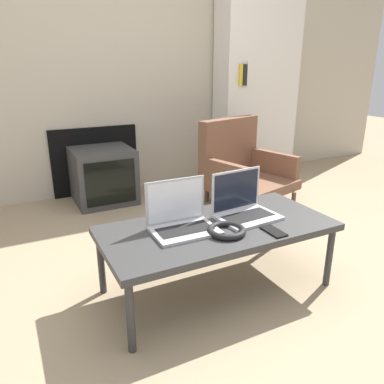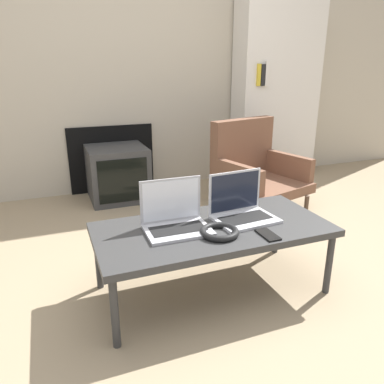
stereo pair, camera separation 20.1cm
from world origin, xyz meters
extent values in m
plane|color=#998466|center=(0.00, 0.00, 0.00)|extent=(14.00, 14.00, 0.00)
cube|color=#B7AD99|center=(0.00, 2.10, 1.30)|extent=(7.00, 0.06, 2.60)
cube|color=black|center=(-0.19, 2.06, 0.32)|extent=(0.80, 0.03, 0.63)
cube|color=#333333|center=(0.00, 0.13, 0.36)|extent=(1.22, 0.58, 0.04)
cylinder|color=#333333|center=(-0.57, -0.12, 0.17)|extent=(0.04, 0.04, 0.34)
cylinder|color=#333333|center=(0.57, -0.12, 0.17)|extent=(0.04, 0.04, 0.34)
cylinder|color=#333333|center=(-0.57, 0.37, 0.17)|extent=(0.04, 0.04, 0.34)
cylinder|color=#333333|center=(0.57, 0.37, 0.17)|extent=(0.04, 0.04, 0.34)
cube|color=#B2B2B7|center=(-0.19, 0.13, 0.39)|extent=(0.33, 0.24, 0.02)
cube|color=black|center=(-0.19, 0.13, 0.40)|extent=(0.28, 0.14, 0.00)
cube|color=#B2B2B7|center=(-0.19, 0.24, 0.51)|extent=(0.33, 0.01, 0.23)
cube|color=white|center=(-0.19, 0.24, 0.51)|extent=(0.30, 0.01, 0.21)
cube|color=silver|center=(0.19, 0.13, 0.39)|extent=(0.34, 0.26, 0.02)
cube|color=black|center=(0.19, 0.13, 0.40)|extent=(0.29, 0.15, 0.00)
cube|color=silver|center=(0.18, 0.24, 0.51)|extent=(0.32, 0.03, 0.23)
cube|color=black|center=(0.18, 0.24, 0.51)|extent=(0.30, 0.03, 0.21)
torus|color=black|center=(-0.01, 0.02, 0.40)|extent=(0.20, 0.20, 0.03)
cube|color=black|center=(0.21, -0.07, 0.39)|extent=(0.07, 0.14, 0.01)
cube|color=#383838|center=(-0.19, 1.80, 0.24)|extent=(0.51, 0.50, 0.48)
cube|color=black|center=(-0.19, 1.54, 0.24)|extent=(0.42, 0.01, 0.38)
cube|color=brown|center=(0.90, 1.10, 0.20)|extent=(0.79, 0.76, 0.08)
cube|color=brown|center=(0.84, 1.35, 0.49)|extent=(0.65, 0.27, 0.50)
cube|color=brown|center=(0.62, 1.03, 0.34)|extent=(0.20, 0.55, 0.20)
cube|color=brown|center=(1.19, 1.18, 0.34)|extent=(0.20, 0.55, 0.20)
cylinder|color=#4C3828|center=(0.63, 0.85, 0.08)|extent=(0.04, 0.04, 0.16)
cylinder|color=#4C3828|center=(1.18, 0.85, 0.08)|extent=(0.04, 0.04, 0.16)
cylinder|color=#4C3828|center=(0.63, 1.36, 0.08)|extent=(0.04, 0.04, 0.16)
cylinder|color=#4C3828|center=(1.18, 1.36, 0.08)|extent=(0.04, 0.04, 0.16)
cube|color=silver|center=(1.51, 1.90, 0.89)|extent=(0.88, 0.30, 1.78)
cube|color=gold|center=(1.19, 1.74, 1.08)|extent=(0.03, 0.02, 0.20)
cube|color=black|center=(1.24, 1.74, 1.08)|extent=(0.04, 0.02, 0.20)
cube|color=silver|center=(1.28, 1.74, 1.09)|extent=(0.04, 0.02, 0.23)
camera|label=1|loc=(-0.93, -1.41, 1.18)|focal=35.00mm
camera|label=2|loc=(-0.75, -1.49, 1.18)|focal=35.00mm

